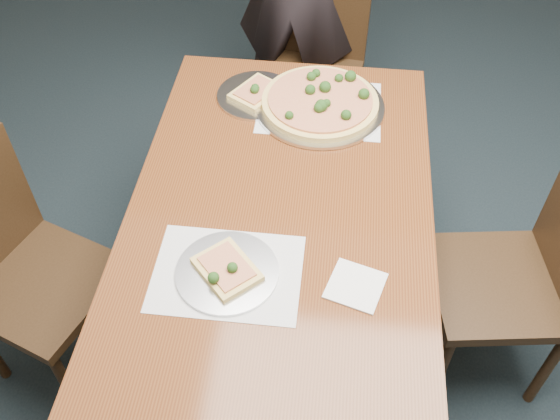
# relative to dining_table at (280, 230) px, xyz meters

# --- Properties ---
(ground) EXTENTS (8.00, 8.00, 0.00)m
(ground) POSITION_rel_dining_table_xyz_m (0.35, -0.16, -0.66)
(ground) COLOR black
(ground) RESTS_ON ground
(dining_table) EXTENTS (0.90, 1.50, 0.75)m
(dining_table) POSITION_rel_dining_table_xyz_m (0.00, 0.00, 0.00)
(dining_table) COLOR #4F250F
(dining_table) RESTS_ON ground
(chair_far) EXTENTS (0.47, 0.47, 0.91)m
(chair_far) POSITION_rel_dining_table_xyz_m (0.03, 1.14, -0.14)
(chair_far) COLOR black
(chair_far) RESTS_ON ground
(chair_left) EXTENTS (0.54, 0.54, 0.91)m
(chair_left) POSITION_rel_dining_table_xyz_m (-0.83, -0.12, -0.14)
(chair_left) COLOR black
(chair_left) RESTS_ON ground
(chair_right) EXTENTS (0.48, 0.48, 0.91)m
(chair_right) POSITION_rel_dining_table_xyz_m (0.78, 0.03, -0.14)
(chair_right) COLOR black
(chair_right) RESTS_ON ground
(placemat_main) EXTENTS (0.42, 0.32, 0.00)m
(placemat_main) POSITION_rel_dining_table_xyz_m (0.08, 0.49, 0.09)
(placemat_main) COLOR white
(placemat_main) RESTS_ON dining_table
(placemat_near) EXTENTS (0.40, 0.30, 0.00)m
(placemat_near) POSITION_rel_dining_table_xyz_m (-0.12, -0.25, 0.09)
(placemat_near) COLOR white
(placemat_near) RESTS_ON dining_table
(pizza_pan) EXTENTS (0.45, 0.45, 0.07)m
(pizza_pan) POSITION_rel_dining_table_xyz_m (0.09, 0.49, 0.12)
(pizza_pan) COLOR silver
(pizza_pan) RESTS_ON dining_table
(slice_plate_near) EXTENTS (0.28, 0.28, 0.06)m
(slice_plate_near) POSITION_rel_dining_table_xyz_m (-0.12, -0.25, 0.11)
(slice_plate_near) COLOR silver
(slice_plate_near) RESTS_ON dining_table
(slice_plate_far) EXTENTS (0.28, 0.28, 0.06)m
(slice_plate_far) POSITION_rel_dining_table_xyz_m (-0.14, 0.53, 0.10)
(slice_plate_far) COLOR silver
(slice_plate_far) RESTS_ON dining_table
(napkin) EXTENTS (0.17, 0.17, 0.01)m
(napkin) POSITION_rel_dining_table_xyz_m (0.23, -0.25, 0.09)
(napkin) COLOR white
(napkin) RESTS_ON dining_table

